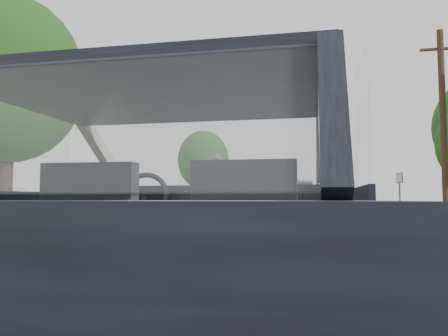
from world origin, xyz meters
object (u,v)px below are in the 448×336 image
at_px(other_car, 309,202).
at_px(utility_pole, 443,125).
at_px(subject_car, 186,230).
at_px(cat, 249,175).
at_px(highway_sign, 400,194).

relative_size(other_car, utility_pole, 0.64).
relative_size(subject_car, other_car, 0.82).
bearing_deg(other_car, cat, -83.28).
bearing_deg(utility_pole, cat, -110.09).
bearing_deg(subject_car, cat, 67.88).
xyz_separation_m(subject_car, highway_sign, (5.51, 23.39, 0.48)).
xyz_separation_m(highway_sign, utility_pole, (0.21, -7.83, 2.57)).
bearing_deg(subject_car, utility_pole, 69.83).
xyz_separation_m(cat, utility_pole, (5.45, 14.90, 2.69)).
xyz_separation_m(cat, highway_sign, (5.24, 22.73, 0.13)).
bearing_deg(highway_sign, cat, -112.77).
xyz_separation_m(other_car, utility_pole, (5.15, -3.76, 2.98)).
relative_size(subject_car, highway_sign, 1.65).
bearing_deg(other_car, highway_sign, 47.11).
distance_m(subject_car, cat, 0.80).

